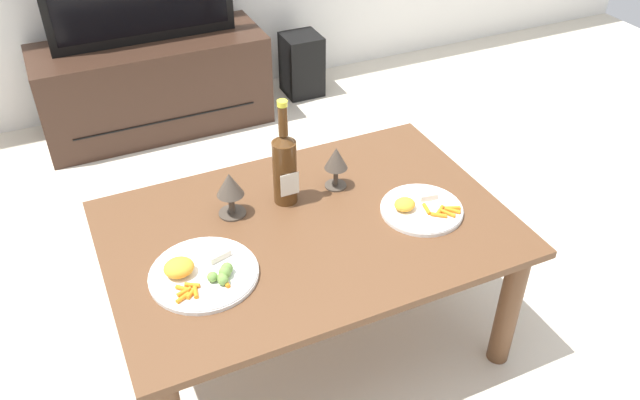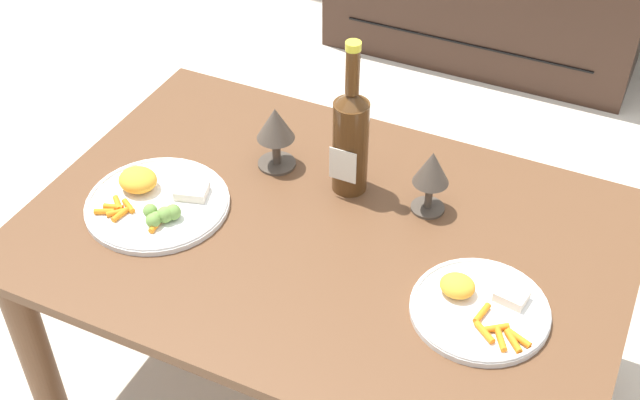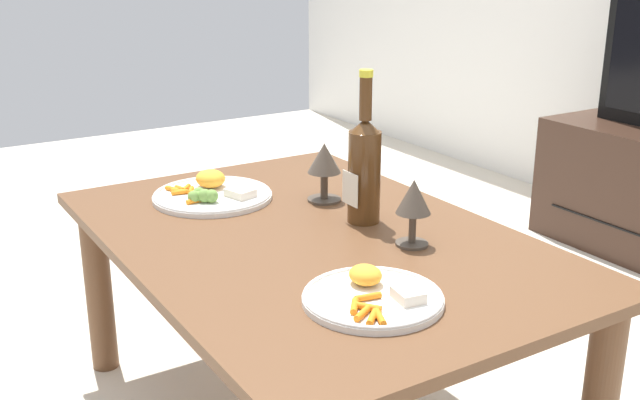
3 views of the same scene
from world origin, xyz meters
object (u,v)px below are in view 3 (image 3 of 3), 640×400
(wine_bottle, at_px, (364,166))
(dinner_plate_left, at_px, (212,193))
(goblet_left, at_px, (324,162))
(goblet_right, at_px, (414,201))
(dinner_plate_right, at_px, (373,296))
(dining_table, at_px, (312,268))

(wine_bottle, bearing_deg, dinner_plate_left, -145.96)
(goblet_left, bearing_deg, goblet_right, 0.00)
(goblet_right, distance_m, dinner_plate_right, 0.30)
(dining_table, relative_size, goblet_right, 8.21)
(dinner_plate_right, bearing_deg, goblet_right, 128.04)
(goblet_left, distance_m, dinner_plate_right, 0.59)
(goblet_left, height_order, dinner_plate_left, goblet_left)
(dinner_plate_left, bearing_deg, dining_table, 13.09)
(wine_bottle, bearing_deg, dinner_plate_right, -32.52)
(goblet_left, relative_size, goblet_right, 1.02)
(wine_bottle, distance_m, goblet_left, 0.18)
(wine_bottle, height_order, dinner_plate_right, wine_bottle)
(wine_bottle, xyz_separation_m, dinner_plate_left, (-0.34, -0.23, -0.12))
(wine_bottle, relative_size, goblet_right, 2.40)
(dinner_plate_left, relative_size, dinner_plate_right, 1.18)
(goblet_right, height_order, dinner_plate_right, goblet_right)
(dinner_plate_left, bearing_deg, goblet_right, 24.27)
(dinner_plate_left, bearing_deg, wine_bottle, 34.04)
(goblet_right, xyz_separation_m, dinner_plate_left, (-0.51, -0.23, -0.09))
(goblet_left, bearing_deg, wine_bottle, -1.09)
(dining_table, distance_m, goblet_right, 0.29)
(wine_bottle, height_order, goblet_left, wine_bottle)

